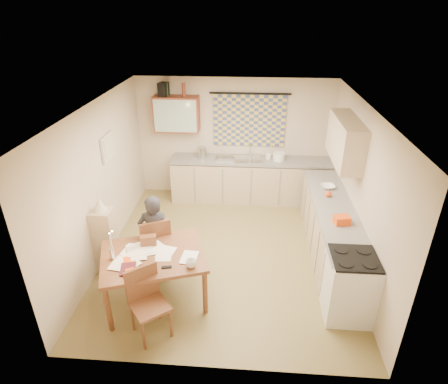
# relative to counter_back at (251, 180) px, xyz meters

# --- Properties ---
(floor) EXTENTS (4.00, 4.50, 0.02)m
(floor) POSITION_rel_counter_back_xyz_m (-0.38, -1.95, -0.46)
(floor) COLOR olive
(floor) RESTS_ON ground
(ceiling) EXTENTS (4.00, 4.50, 0.02)m
(ceiling) POSITION_rel_counter_back_xyz_m (-0.38, -1.95, 2.06)
(ceiling) COLOR white
(ceiling) RESTS_ON floor
(wall_back) EXTENTS (4.00, 0.02, 2.50)m
(wall_back) POSITION_rel_counter_back_xyz_m (-0.38, 0.31, 0.80)
(wall_back) COLOR #C5B399
(wall_back) RESTS_ON floor
(wall_front) EXTENTS (4.00, 0.02, 2.50)m
(wall_front) POSITION_rel_counter_back_xyz_m (-0.38, -4.21, 0.80)
(wall_front) COLOR #C5B399
(wall_front) RESTS_ON floor
(wall_left) EXTENTS (0.02, 4.50, 2.50)m
(wall_left) POSITION_rel_counter_back_xyz_m (-2.39, -1.95, 0.80)
(wall_left) COLOR #C5B399
(wall_left) RESTS_ON floor
(wall_right) EXTENTS (0.02, 4.50, 2.50)m
(wall_right) POSITION_rel_counter_back_xyz_m (1.63, -1.95, 0.80)
(wall_right) COLOR #C5B399
(wall_right) RESTS_ON floor
(window_blind) EXTENTS (1.45, 0.03, 1.05)m
(window_blind) POSITION_rel_counter_back_xyz_m (-0.08, 0.27, 1.20)
(window_blind) COLOR #38467B
(window_blind) RESTS_ON wall_back
(curtain_rod) EXTENTS (1.60, 0.04, 0.04)m
(curtain_rod) POSITION_rel_counter_back_xyz_m (-0.08, 0.25, 1.75)
(curtain_rod) COLOR black
(curtain_rod) RESTS_ON wall_back
(wall_cabinet) EXTENTS (0.90, 0.34, 0.70)m
(wall_cabinet) POSITION_rel_counter_back_xyz_m (-1.53, 0.13, 1.35)
(wall_cabinet) COLOR maroon
(wall_cabinet) RESTS_ON wall_back
(wall_cabinet_glass) EXTENTS (0.84, 0.02, 0.64)m
(wall_cabinet_glass) POSITION_rel_counter_back_xyz_m (-1.53, -0.04, 1.35)
(wall_cabinet_glass) COLOR #99B2A5
(wall_cabinet_glass) RESTS_ON wall_back
(upper_cabinet_right) EXTENTS (0.34, 1.30, 0.70)m
(upper_cabinet_right) POSITION_rel_counter_back_xyz_m (1.45, -1.40, 1.40)
(upper_cabinet_right) COLOR tan
(upper_cabinet_right) RESTS_ON wall_right
(framed_print) EXTENTS (0.04, 0.50, 0.40)m
(framed_print) POSITION_rel_counter_back_xyz_m (-2.35, -1.55, 1.25)
(framed_print) COLOR beige
(framed_print) RESTS_ON wall_left
(print_canvas) EXTENTS (0.01, 0.42, 0.32)m
(print_canvas) POSITION_rel_counter_back_xyz_m (-2.33, -1.55, 1.25)
(print_canvas) COLOR silver
(print_canvas) RESTS_ON wall_left
(counter_back) EXTENTS (3.30, 0.62, 0.92)m
(counter_back) POSITION_rel_counter_back_xyz_m (0.00, 0.00, 0.00)
(counter_back) COLOR tan
(counter_back) RESTS_ON floor
(counter_right) EXTENTS (0.62, 2.95, 0.92)m
(counter_right) POSITION_rel_counter_back_xyz_m (1.32, -1.93, -0.00)
(counter_right) COLOR tan
(counter_right) RESTS_ON floor
(stove) EXTENTS (0.61, 0.61, 0.94)m
(stove) POSITION_rel_counter_back_xyz_m (1.32, -3.21, 0.02)
(stove) COLOR white
(stove) RESTS_ON floor
(sink) EXTENTS (0.61, 0.53, 0.10)m
(sink) POSITION_rel_counter_back_xyz_m (-0.08, 0.00, 0.43)
(sink) COLOR silver
(sink) RESTS_ON counter_back
(tap) EXTENTS (0.03, 0.03, 0.28)m
(tap) POSITION_rel_counter_back_xyz_m (-0.04, 0.18, 0.61)
(tap) COLOR silver
(tap) RESTS_ON counter_back
(dish_rack) EXTENTS (0.38, 0.33, 0.06)m
(dish_rack) POSITION_rel_counter_back_xyz_m (-0.56, 0.00, 0.50)
(dish_rack) COLOR silver
(dish_rack) RESTS_ON counter_back
(kettle) EXTENTS (0.19, 0.19, 0.24)m
(kettle) POSITION_rel_counter_back_xyz_m (-1.02, 0.00, 0.59)
(kettle) COLOR silver
(kettle) RESTS_ON counter_back
(mixing_bowl) EXTENTS (0.26, 0.26, 0.16)m
(mixing_bowl) POSITION_rel_counter_back_xyz_m (0.54, 0.00, 0.55)
(mixing_bowl) COLOR white
(mixing_bowl) RESTS_ON counter_back
(soap_bottle) EXTENTS (0.13, 0.13, 0.18)m
(soap_bottle) POSITION_rel_counter_back_xyz_m (0.32, 0.05, 0.56)
(soap_bottle) COLOR white
(soap_bottle) RESTS_ON counter_back
(bowl) EXTENTS (0.30, 0.30, 0.06)m
(bowl) POSITION_rel_counter_back_xyz_m (1.32, -1.22, 0.50)
(bowl) COLOR white
(bowl) RESTS_ON counter_right
(orange_bag) EXTENTS (0.25, 0.20, 0.12)m
(orange_bag) POSITION_rel_counter_back_xyz_m (1.32, -2.38, 0.53)
(orange_bag) COLOR #F04C0E
(orange_bag) RESTS_ON counter_right
(fruit_orange) EXTENTS (0.10, 0.10, 0.10)m
(fruit_orange) POSITION_rel_counter_back_xyz_m (1.27, -1.54, 0.52)
(fruit_orange) COLOR #F04C0E
(fruit_orange) RESTS_ON counter_right
(speaker) EXTENTS (0.21, 0.24, 0.26)m
(speaker) POSITION_rel_counter_back_xyz_m (-1.76, 0.13, 1.83)
(speaker) COLOR black
(speaker) RESTS_ON wall_cabinet
(bottle_green) EXTENTS (0.07, 0.07, 0.26)m
(bottle_green) POSITION_rel_counter_back_xyz_m (-1.71, 0.13, 1.83)
(bottle_green) COLOR #195926
(bottle_green) RESTS_ON wall_cabinet
(bottle_brown) EXTENTS (0.09, 0.09, 0.26)m
(bottle_brown) POSITION_rel_counter_back_xyz_m (-1.37, 0.13, 1.83)
(bottle_brown) COLOR maroon
(bottle_brown) RESTS_ON wall_cabinet
(dining_table) EXTENTS (1.62, 1.41, 0.75)m
(dining_table) POSITION_rel_counter_back_xyz_m (-1.31, -3.10, -0.07)
(dining_table) COLOR brown
(dining_table) RESTS_ON floor
(chair_far) EXTENTS (0.60, 0.60, 1.00)m
(chair_far) POSITION_rel_counter_back_xyz_m (-1.45, -2.51, -0.14)
(chair_far) COLOR brown
(chair_far) RESTS_ON floor
(chair_near) EXTENTS (0.59, 0.59, 0.93)m
(chair_near) POSITION_rel_counter_back_xyz_m (-1.22, -3.73, -0.16)
(chair_near) COLOR brown
(chair_near) RESTS_ON floor
(person) EXTENTS (0.54, 0.39, 1.36)m
(person) POSITION_rel_counter_back_xyz_m (-1.41, -2.55, 0.23)
(person) COLOR black
(person) RESTS_ON floor
(shelf_stand) EXTENTS (0.32, 0.30, 1.05)m
(shelf_stand) POSITION_rel_counter_back_xyz_m (-2.22, -2.49, 0.07)
(shelf_stand) COLOR tan
(shelf_stand) RESTS_ON floor
(lampshade) EXTENTS (0.20, 0.20, 0.22)m
(lampshade) POSITION_rel_counter_back_xyz_m (-2.22, -2.49, 0.71)
(lampshade) COLOR beige
(lampshade) RESTS_ON shelf_stand
(letter_rack) EXTENTS (0.24, 0.15, 0.16)m
(letter_rack) POSITION_rel_counter_back_xyz_m (-1.41, -2.89, 0.38)
(letter_rack) COLOR brown
(letter_rack) RESTS_ON dining_table
(mug) EXTENTS (0.16, 0.16, 0.10)m
(mug) POSITION_rel_counter_back_xyz_m (-0.75, -3.32, 0.35)
(mug) COLOR white
(mug) RESTS_ON dining_table
(magazine) EXTENTS (0.29, 0.33, 0.02)m
(magazine) POSITION_rel_counter_back_xyz_m (-1.64, -3.46, 0.31)
(magazine) COLOR maroon
(magazine) RESTS_ON dining_table
(book) EXTENTS (0.32, 0.34, 0.02)m
(book) POSITION_rel_counter_back_xyz_m (-1.65, -3.31, 0.31)
(book) COLOR #F04C0E
(book) RESTS_ON dining_table
(orange_box) EXTENTS (0.14, 0.13, 0.04)m
(orange_box) POSITION_rel_counter_back_xyz_m (-1.50, -3.48, 0.32)
(orange_box) COLOR #F04C0E
(orange_box) RESTS_ON dining_table
(eyeglasses) EXTENTS (0.14, 0.07, 0.02)m
(eyeglasses) POSITION_rel_counter_back_xyz_m (-1.06, -3.36, 0.31)
(eyeglasses) COLOR black
(eyeglasses) RESTS_ON dining_table
(candle_holder) EXTENTS (0.08, 0.08, 0.18)m
(candle_holder) POSITION_rel_counter_back_xyz_m (-1.81, -3.24, 0.39)
(candle_holder) COLOR silver
(candle_holder) RESTS_ON dining_table
(candle) EXTENTS (0.03, 0.03, 0.22)m
(candle) POSITION_rel_counter_back_xyz_m (-1.81, -3.22, 0.59)
(candle) COLOR white
(candle) RESTS_ON dining_table
(candle_flame) EXTENTS (0.02, 0.02, 0.02)m
(candle_flame) POSITION_rel_counter_back_xyz_m (-1.78, -3.19, 0.71)
(candle_flame) COLOR #FFCC66
(candle_flame) RESTS_ON dining_table
(papers) EXTENTS (1.13, 0.72, 0.02)m
(papers) POSITION_rel_counter_back_xyz_m (-1.39, -3.09, 0.31)
(papers) COLOR white
(papers) RESTS_ON dining_table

